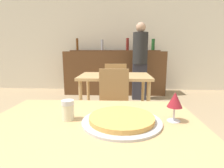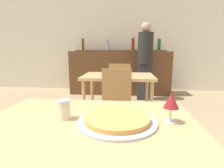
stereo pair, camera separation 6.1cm
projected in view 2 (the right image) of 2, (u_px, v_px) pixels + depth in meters
The scene contains 11 objects.
wall_back at pixel (121, 41), 5.00m from camera, with size 8.00×0.05×2.80m.
dining_table_near at pixel (89, 135), 0.95m from camera, with size 1.16×0.80×0.76m.
dining_table_far at pixel (118, 81), 2.67m from camera, with size 1.06×0.71×0.77m.
bar_counter at pixel (120, 73), 4.66m from camera, with size 2.60×0.56×1.12m.
bar_back_shelf at pixel (122, 49), 4.68m from camera, with size 2.39×0.24×0.35m.
chair_far_side_front at pixel (116, 100), 2.18m from camera, with size 0.40×0.40×0.91m.
chair_far_side_back at pixel (120, 84), 3.21m from camera, with size 0.40×0.40×0.91m.
pizza_tray at pixel (117, 120), 0.91m from camera, with size 0.42×0.42×0.04m.
cheese_shaker at pixel (64, 109), 0.96m from camera, with size 0.07×0.07×0.11m.
person_standing at pixel (145, 59), 3.97m from camera, with size 0.34×0.34×1.76m.
wine_glass at pixel (171, 101), 0.90m from camera, with size 0.08×0.08×0.16m.
Camera 2 is at (0.20, -0.87, 1.13)m, focal length 28.00 mm.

